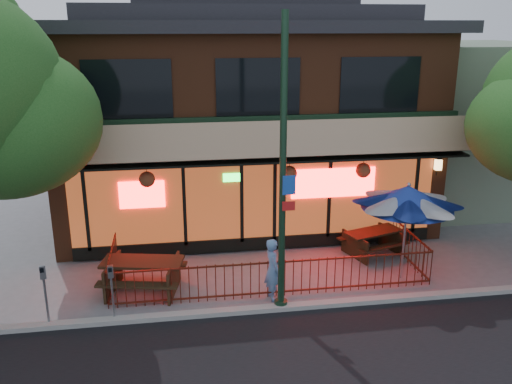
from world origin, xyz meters
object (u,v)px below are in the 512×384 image
at_px(picnic_table_left, 143,271).
at_px(picnic_table_right, 373,239).
at_px(street_light, 283,186).
at_px(pedestrian, 273,269).
at_px(parking_meter_far, 44,286).
at_px(patio_umbrella, 408,197).
at_px(parking_meter_near, 112,284).

height_order(picnic_table_left, picnic_table_right, picnic_table_left).
bearing_deg(street_light, pedestrian, 103.47).
bearing_deg(picnic_table_left, parking_meter_far, -146.69).
distance_m(picnic_table_left, pedestrian, 3.38).
xyz_separation_m(patio_umbrella, parking_meter_near, (-7.60, -1.10, -1.38)).
xyz_separation_m(picnic_table_right, patio_umbrella, (0.19, -1.70, 1.85)).
height_order(picnic_table_right, pedestrian, pedestrian).
relative_size(street_light, parking_meter_near, 4.92).
distance_m(street_light, pedestrian, 2.39).
bearing_deg(picnic_table_left, street_light, -22.37).
bearing_deg(picnic_table_left, patio_umbrella, -2.34).
distance_m(street_light, parking_meter_far, 5.87).
xyz_separation_m(pedestrian, parking_meter_far, (-5.36, -0.50, 0.22)).
bearing_deg(street_light, parking_meter_near, 179.96).
relative_size(picnic_table_left, picnic_table_right, 1.13).
distance_m(picnic_table_right, pedestrian, 4.22).
distance_m(picnic_table_right, patio_umbrella, 2.52).
bearing_deg(picnic_table_right, street_light, -140.53).
height_order(street_light, parking_meter_near, street_light).
distance_m(picnic_table_right, parking_meter_far, 9.33).
bearing_deg(parking_meter_far, parking_meter_near, 0.00).
relative_size(pedestrian, parking_meter_near, 1.14).
bearing_deg(picnic_table_left, parking_meter_near, -114.44).
bearing_deg(parking_meter_far, pedestrian, 5.33).
height_order(parking_meter_near, parking_meter_far, parking_meter_far).
bearing_deg(patio_umbrella, picnic_table_right, 96.52).
bearing_deg(patio_umbrella, pedestrian, -170.83).
bearing_deg(patio_umbrella, street_light, -162.96).
distance_m(picnic_table_left, parking_meter_near, 1.57).
distance_m(pedestrian, parking_meter_near, 3.92).
bearing_deg(parking_meter_far, street_light, -0.03).
bearing_deg(parking_meter_near, picnic_table_right, 20.71).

